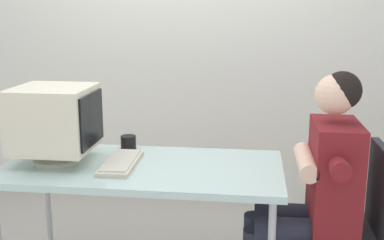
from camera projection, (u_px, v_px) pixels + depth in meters
The scene contains 7 objects.
wall_back at pixel (220, 15), 3.68m from camera, with size 8.00×0.10×3.00m, color silver.
desk at pixel (142, 174), 2.55m from camera, with size 1.46×0.71×0.75m.
crt_monitor at pixel (55, 119), 2.54m from camera, with size 0.41×0.39×0.40m.
keyboard at pixel (121, 162), 2.53m from camera, with size 0.17×0.42×0.03m.
office_chair at pixel (349, 224), 2.42m from camera, with size 0.46×0.46×0.90m.
person_seated at pixel (313, 187), 2.40m from camera, with size 0.67×0.59×1.26m.
desk_mug at pixel (128, 142), 2.81m from camera, with size 0.09×0.10×0.08m.
Camera 1 is at (0.57, -2.36, 1.55)m, focal length 45.37 mm.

